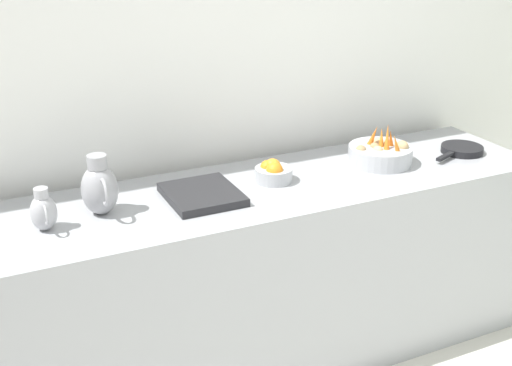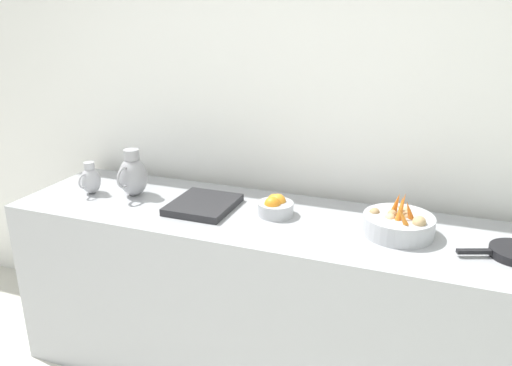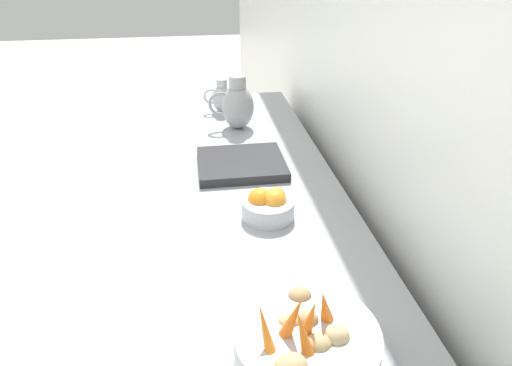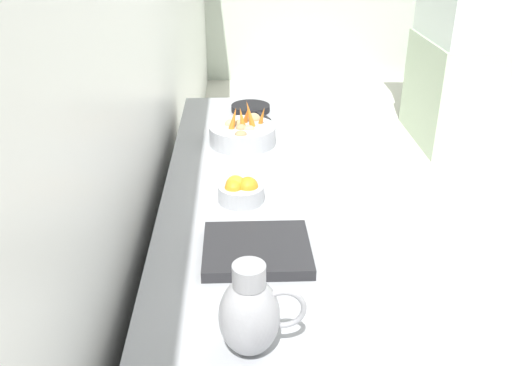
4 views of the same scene
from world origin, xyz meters
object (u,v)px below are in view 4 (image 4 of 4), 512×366
Objects in this scene: skillet_on_counter at (251,108)px; glass_block_booth at (497,15)px; metal_pitcher_tall at (250,313)px; orange_bowl at (241,191)px; vegetable_colander at (243,133)px.

glass_block_booth is at bearing 40.76° from skillet_on_counter.
metal_pitcher_tall is 1.84m from skillet_on_counter.
metal_pitcher_tall is at bearing -88.96° from orange_bowl.
vegetable_colander is at bearing 88.22° from orange_bowl.
glass_block_booth is (2.20, 2.31, 0.15)m from vegetable_colander.
skillet_on_counter is (0.07, 1.04, -0.03)m from orange_bowl.
orange_bowl is 0.51× the size of skillet_on_counter.
metal_pitcher_tall is at bearing -120.84° from glass_block_booth.
orange_bowl is at bearing -127.44° from glass_block_booth.
metal_pitcher_tall reaches higher than orange_bowl.
vegetable_colander is at bearing -133.52° from glass_block_booth.
vegetable_colander reaches higher than orange_bowl.
vegetable_colander is 0.93× the size of skillet_on_counter.
skillet_on_counter is at bearing -139.24° from glass_block_booth.
skillet_on_counter is at bearing 83.60° from vegetable_colander.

